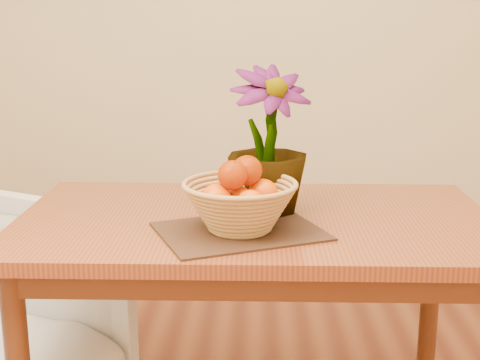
{
  "coord_description": "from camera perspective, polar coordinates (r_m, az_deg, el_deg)",
  "views": [
    {
      "loc": [
        0.01,
        -1.59,
        1.32
      ],
      "look_at": [
        -0.04,
        0.19,
        0.89
      ],
      "focal_mm": 50.0,
      "sensor_mm": 36.0,
      "label": 1
    }
  ],
  "objects": [
    {
      "name": "potted_plant",
      "position": [
        1.97,
        2.39,
        3.34
      ],
      "size": [
        0.32,
        0.32,
        0.44
      ],
      "primitive_type": "imported",
      "rotation": [
        0.0,
        0.0,
        0.41
      ],
      "color": "#1F4B15",
      "rests_on": "table"
    },
    {
      "name": "orange_pile",
      "position": [
        1.79,
        0.02,
        -0.48
      ],
      "size": [
        0.21,
        0.2,
        0.15
      ],
      "rotation": [
        0.0,
        0.0,
        -0.16
      ],
      "color": "#DD4A03",
      "rests_on": "wicker_basket"
    },
    {
      "name": "table",
      "position": [
        2.0,
        1.29,
        -5.51
      ],
      "size": [
        1.4,
        0.8,
        0.75
      ],
      "color": "brown",
      "rests_on": "floor"
    },
    {
      "name": "wall_back",
      "position": [
        3.84,
        1.49,
        14.16
      ],
      "size": [
        4.0,
        0.02,
        2.7
      ],
      "primitive_type": "cube",
      "color": "#FCE4C0",
      "rests_on": "floor"
    },
    {
      "name": "wicker_basket",
      "position": [
        1.81,
        -0.0,
        -2.39
      ],
      "size": [
        0.31,
        0.31,
        0.13
      ],
      "color": "#B18749",
      "rests_on": "placemat"
    },
    {
      "name": "placemat",
      "position": [
        1.83,
        -0.0,
        -4.4
      ],
      "size": [
        0.52,
        0.46,
        0.01
      ],
      "primitive_type": "cube",
      "rotation": [
        0.0,
        0.0,
        0.4
      ],
      "color": "#371C14",
      "rests_on": "table"
    }
  ]
}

